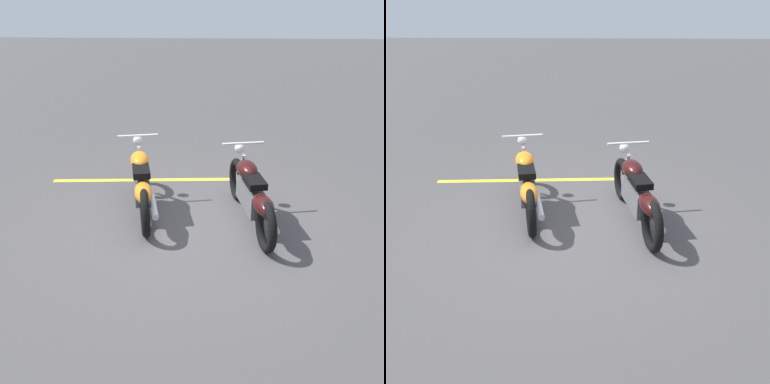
% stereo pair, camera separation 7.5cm
% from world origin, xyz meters
% --- Properties ---
extents(ground_plane, '(60.00, 60.00, 0.00)m').
position_xyz_m(ground_plane, '(0.00, 0.00, 0.00)').
color(ground_plane, '#474444').
extents(motorcycle_bright_foreground, '(2.20, 0.76, 1.04)m').
position_xyz_m(motorcycle_bright_foreground, '(-0.37, -0.78, 0.46)').
color(motorcycle_bright_foreground, black).
rests_on(motorcycle_bright_foreground, ground).
extents(motorcycle_dark_foreground, '(2.21, 0.74, 1.04)m').
position_xyz_m(motorcycle_dark_foreground, '(-0.07, 0.81, 0.46)').
color(motorcycle_dark_foreground, black).
rests_on(motorcycle_dark_foreground, ground).
extents(parking_stripe_near, '(0.36, 3.20, 0.01)m').
position_xyz_m(parking_stripe_near, '(-1.58, -0.94, 0.00)').
color(parking_stripe_near, yellow).
rests_on(parking_stripe_near, ground).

